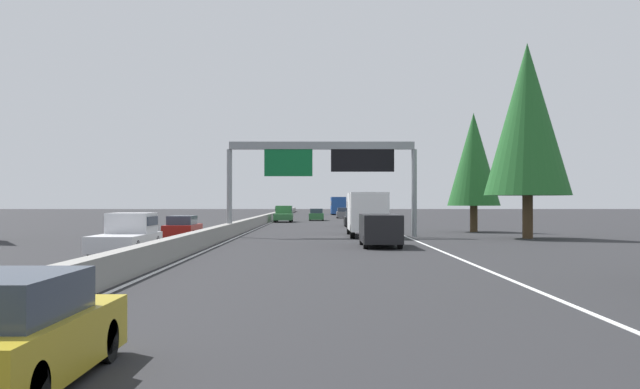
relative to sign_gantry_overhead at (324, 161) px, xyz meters
The scene contains 17 objects.
ground_plane 14.60m from the sign_gantry_overhead, 26.14° to the left, with size 320.00×320.00×0.00m, color #262628.
median_barrier 33.24m from the sign_gantry_overhead, 11.10° to the left, with size 180.00×0.56×0.90m, color gray.
shoulder_stripe_right 23.51m from the sign_gantry_overhead, 13.82° to the right, with size 160.00×0.16×0.01m, color silver.
shoulder_stripe_median 23.58m from the sign_gantry_overhead, 14.54° to the left, with size 160.00×0.16×0.01m, color silver.
sign_gantry_overhead is the anchor object (origin of this frame).
sedan_far_left 39.91m from the sign_gantry_overhead, behind, with size 4.40×1.80×1.47m.
minivan_near_right 11.63m from the sign_gantry_overhead, 164.80° to the right, with size 5.00×1.95×1.69m.
box_truck_mid_center 4.52m from the sign_gantry_overhead, 74.77° to the right, with size 8.50×2.40×2.95m.
pickup_near_center 35.57m from the sign_gantry_overhead, ahead, with size 5.60×2.00×1.86m.
bus_far_right 81.75m from the sign_gantry_overhead, ahead, with size 11.50×2.55×3.10m.
sedan_distant_b 54.60m from the sign_gantry_overhead, ahead, with size 4.40×1.80×1.47m.
sedan_mid_left 41.65m from the sign_gantry_overhead, ahead, with size 4.40×1.80×1.47m.
sedan_distant_a 21.12m from the sign_gantry_overhead, ahead, with size 4.40×1.80×1.47m.
oncoming_near 10.30m from the sign_gantry_overhead, 106.73° to the left, with size 4.40×1.80×1.47m.
oncoming_far 19.13m from the sign_gantry_overhead, 152.07° to the left, with size 5.60×2.00×1.86m.
conifer_right_near 13.38m from the sign_gantry_overhead, 98.50° to the right, with size 5.52×5.52×12.53m.
conifer_right_mid 14.20m from the sign_gantry_overhead, 55.14° to the right, with size 4.07×4.07×9.26m.
Camera 1 is at (-1.17, -5.77, 2.39)m, focal length 41.26 mm.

